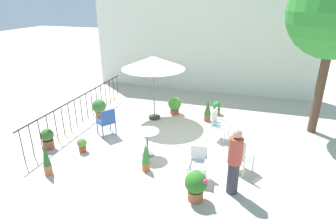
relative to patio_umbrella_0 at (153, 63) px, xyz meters
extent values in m
plane|color=beige|center=(0.97, -1.15, -2.10)|extent=(60.00, 60.00, 0.00)
cube|color=silver|center=(0.97, 3.86, 0.33)|extent=(10.46, 0.30, 4.86)
cube|color=black|center=(-2.35, -1.15, -1.10)|extent=(0.03, 6.00, 0.03)
cylinder|color=black|center=(-2.35, -3.97, -1.60)|extent=(0.02, 0.02, 1.00)
cylinder|color=black|center=(-2.35, -3.62, -1.60)|extent=(0.02, 0.02, 1.00)
cylinder|color=black|center=(-2.35, -3.27, -1.60)|extent=(0.02, 0.02, 1.00)
cylinder|color=black|center=(-2.35, -2.92, -1.60)|extent=(0.02, 0.02, 1.00)
cylinder|color=black|center=(-2.35, -2.56, -1.60)|extent=(0.02, 0.02, 1.00)
cylinder|color=black|center=(-2.35, -2.21, -1.60)|extent=(0.02, 0.02, 1.00)
cylinder|color=black|center=(-2.35, -1.86, -1.60)|extent=(0.02, 0.02, 1.00)
cylinder|color=black|center=(-2.35, -1.50, -1.60)|extent=(0.02, 0.02, 1.00)
cylinder|color=black|center=(-2.35, -1.15, -1.60)|extent=(0.02, 0.02, 1.00)
cylinder|color=black|center=(-2.35, -0.80, -1.60)|extent=(0.02, 0.02, 1.00)
cylinder|color=black|center=(-2.35, -0.45, -1.60)|extent=(0.02, 0.02, 1.00)
cylinder|color=black|center=(-2.35, -0.09, -1.60)|extent=(0.02, 0.02, 1.00)
cylinder|color=black|center=(-2.35, 0.26, -1.60)|extent=(0.02, 0.02, 1.00)
cylinder|color=black|center=(-2.35, 0.61, -1.60)|extent=(0.02, 0.02, 1.00)
cylinder|color=black|center=(-2.35, 0.97, -1.60)|extent=(0.02, 0.02, 1.00)
cylinder|color=black|center=(-2.35, 1.32, -1.60)|extent=(0.02, 0.02, 1.00)
cylinder|color=black|center=(-2.35, 1.67, -1.60)|extent=(0.02, 0.02, 1.00)
cylinder|color=brown|center=(5.47, 0.52, -0.66)|extent=(0.27, 0.27, 2.88)
sphere|color=#2F8932|center=(5.47, 0.52, 1.75)|extent=(2.77, 2.77, 2.77)
sphere|color=#368834|center=(4.91, 0.94, 1.89)|extent=(1.52, 1.52, 1.52)
cylinder|color=#2D2D2D|center=(0.00, 0.00, -2.06)|extent=(0.44, 0.44, 0.08)
cylinder|color=slate|center=(0.00, 0.00, -0.93)|extent=(0.04, 0.04, 2.33)
cone|color=beige|center=(0.00, 0.00, 0.02)|extent=(2.24, 2.24, 0.43)
sphere|color=slate|center=(0.00, 0.00, 0.26)|extent=(0.06, 0.06, 0.06)
cylinder|color=white|center=(0.72, -2.58, -1.35)|extent=(0.68, 0.68, 0.02)
cylinder|color=slate|center=(0.72, -2.58, -1.73)|extent=(0.06, 0.06, 0.74)
cylinder|color=slate|center=(0.72, -2.58, -2.09)|extent=(0.37, 0.37, 0.03)
cube|color=silver|center=(3.33, -2.57, -1.65)|extent=(0.66, 0.65, 0.04)
cube|color=silver|center=(3.22, -2.75, -1.38)|extent=(0.41, 0.28, 0.50)
cube|color=silver|center=(3.52, -2.69, -1.53)|extent=(0.25, 0.37, 0.03)
cube|color=silver|center=(3.14, -2.45, -1.53)|extent=(0.25, 0.37, 0.03)
cylinder|color=silver|center=(3.63, -2.52, -1.89)|extent=(0.04, 0.04, 0.43)
cylinder|color=silver|center=(3.25, -2.27, -1.89)|extent=(0.04, 0.04, 0.43)
cylinder|color=silver|center=(3.41, -2.87, -1.89)|extent=(0.04, 0.04, 0.43)
cylinder|color=silver|center=(3.02, -2.63, -1.89)|extent=(0.04, 0.04, 0.43)
cube|color=white|center=(2.32, -3.33, -1.68)|extent=(0.47, 0.52, 0.04)
cube|color=white|center=(2.30, -3.10, -1.46)|extent=(0.42, 0.07, 0.39)
cube|color=white|center=(2.12, -3.34, -1.56)|extent=(0.07, 0.44, 0.03)
cube|color=white|center=(2.52, -3.31, -1.56)|extent=(0.07, 0.44, 0.03)
cylinder|color=white|center=(2.14, -3.57, -1.90)|extent=(0.04, 0.04, 0.41)
cylinder|color=white|center=(2.53, -3.54, -1.90)|extent=(0.04, 0.04, 0.41)
cylinder|color=white|center=(2.10, -3.12, -1.90)|extent=(0.04, 0.04, 0.41)
cylinder|color=white|center=(2.50, -3.09, -1.90)|extent=(0.04, 0.04, 0.41)
cube|color=silver|center=(2.57, -0.94, -1.63)|extent=(0.57, 0.54, 0.04)
cube|color=silver|center=(2.35, -0.89, -1.38)|extent=(0.13, 0.41, 0.48)
cube|color=silver|center=(2.52, -1.14, -1.51)|extent=(0.43, 0.14, 0.03)
cube|color=silver|center=(2.61, -0.75, -1.51)|extent=(0.43, 0.14, 0.03)
cylinder|color=silver|center=(2.74, -1.19, -1.88)|extent=(0.04, 0.04, 0.45)
cylinder|color=silver|center=(2.83, -0.80, -1.88)|extent=(0.04, 0.04, 0.45)
cylinder|color=silver|center=(2.30, -1.09, -1.88)|extent=(0.04, 0.04, 0.45)
cylinder|color=silver|center=(2.40, -0.70, -1.88)|extent=(0.04, 0.04, 0.45)
cube|color=#264D98|center=(-1.05, -1.73, -1.66)|extent=(0.65, 0.67, 0.04)
cube|color=#264D98|center=(-0.88, -1.85, -1.41)|extent=(0.31, 0.41, 0.46)
cube|color=#264D98|center=(-0.92, -1.55, -1.54)|extent=(0.35, 0.27, 0.03)
cube|color=#264D98|center=(-1.18, -1.92, -1.54)|extent=(0.35, 0.27, 0.03)
cylinder|color=#264D98|center=(-1.08, -1.43, -1.89)|extent=(0.04, 0.04, 0.42)
cylinder|color=#264D98|center=(-1.35, -1.80, -1.89)|extent=(0.04, 0.04, 0.42)
cylinder|color=#264D98|center=(-0.75, -1.67, -1.89)|extent=(0.04, 0.04, 0.42)
cylinder|color=#264D98|center=(-1.02, -2.04, -1.89)|extent=(0.04, 0.04, 0.42)
cylinder|color=#A64937|center=(0.60, 0.65, -2.00)|extent=(0.34, 0.34, 0.20)
cylinder|color=#382819|center=(0.60, 0.65, -1.91)|extent=(0.30, 0.30, 0.02)
sphere|color=green|center=(0.60, 0.65, -1.69)|extent=(0.51, 0.51, 0.51)
cylinder|color=#9E5B34|center=(2.44, -4.08, -1.98)|extent=(0.35, 0.35, 0.25)
cylinder|color=#382819|center=(2.44, -4.08, -1.86)|extent=(0.31, 0.31, 0.02)
sphere|color=#2C6D21|center=(2.44, -4.08, -1.64)|extent=(0.50, 0.50, 0.50)
sphere|color=#E12F6F|center=(2.54, -4.22, -1.69)|extent=(0.11, 0.11, 0.11)
sphere|color=#E12F6F|center=(2.64, -4.15, -1.53)|extent=(0.12, 0.12, 0.12)
cylinder|color=#A74728|center=(-1.18, -2.97, -2.02)|extent=(0.21, 0.21, 0.17)
cylinder|color=#382819|center=(-1.18, -2.97, -1.94)|extent=(0.19, 0.19, 0.02)
sphere|color=#4D8B36|center=(-1.18, -2.97, -1.81)|extent=(0.28, 0.28, 0.28)
sphere|color=#E04C39|center=(-1.28, -2.98, -1.78)|extent=(0.06, 0.06, 0.06)
sphere|color=#E04C39|center=(-1.28, -2.91, -1.80)|extent=(0.06, 0.06, 0.06)
sphere|color=#E04C39|center=(-1.13, -3.07, -1.77)|extent=(0.08, 0.08, 0.08)
sphere|color=#E04C39|center=(-1.12, -2.90, -1.77)|extent=(0.06, 0.06, 0.06)
cylinder|color=brown|center=(1.94, 0.34, -1.97)|extent=(0.24, 0.24, 0.26)
cylinder|color=#382819|center=(1.94, 0.34, -1.85)|extent=(0.21, 0.21, 0.02)
cone|color=#336823|center=(1.94, 0.34, -1.56)|extent=(0.26, 0.26, 0.55)
cylinder|color=#BC602F|center=(0.96, -3.32, -1.98)|extent=(0.20, 0.20, 0.23)
cylinder|color=#382819|center=(0.96, -3.32, -1.88)|extent=(0.18, 0.18, 0.02)
cone|color=#368E38|center=(0.96, -3.32, -1.59)|extent=(0.22, 0.22, 0.56)
cylinder|color=#C56243|center=(-1.38, -4.22, -1.97)|extent=(0.20, 0.20, 0.27)
cylinder|color=#382819|center=(-1.38, -4.22, -1.84)|extent=(0.18, 0.18, 0.02)
cone|color=#2B652B|center=(-1.38, -4.22, -1.51)|extent=(0.19, 0.19, 0.65)
cylinder|color=#B2563A|center=(2.16, 1.12, -1.99)|extent=(0.28, 0.28, 0.21)
cylinder|color=#382819|center=(2.16, 1.12, -1.90)|extent=(0.25, 0.25, 0.02)
sphere|color=#337D39|center=(2.16, 1.12, -1.75)|extent=(0.32, 0.32, 0.32)
cylinder|color=brown|center=(-2.27, -3.09, -1.96)|extent=(0.31, 0.31, 0.28)
cylinder|color=#382819|center=(-2.27, -3.09, -1.83)|extent=(0.27, 0.27, 0.02)
sphere|color=#36642A|center=(-2.27, -3.09, -1.66)|extent=(0.38, 0.38, 0.38)
cylinder|color=#BA633B|center=(-1.99, -0.56, -1.98)|extent=(0.31, 0.31, 0.25)
cylinder|color=#382819|center=(-1.99, -0.56, -1.86)|extent=(0.27, 0.27, 0.02)
sphere|color=#387735|center=(-1.99, -0.56, -1.64)|extent=(0.52, 0.52, 0.52)
cylinder|color=#33333D|center=(3.20, -3.56, -1.71)|extent=(0.26, 0.26, 0.79)
cylinder|color=#AE4335|center=(3.20, -3.56, -1.00)|extent=(0.45, 0.45, 0.63)
sphere|color=tan|center=(3.20, -3.56, -0.58)|extent=(0.21, 0.21, 0.21)
camera|label=1|loc=(3.39, -9.22, 2.15)|focal=30.38mm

